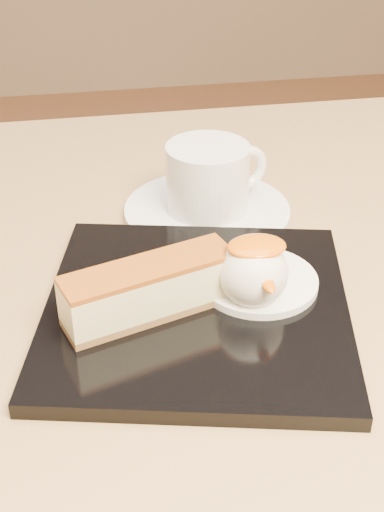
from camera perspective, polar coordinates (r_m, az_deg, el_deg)
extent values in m
cube|color=brown|center=(0.54, -3.65, -6.56)|extent=(0.80, 0.80, 0.04)
cube|color=black|center=(0.52, 0.39, -4.29)|extent=(0.26, 0.26, 0.01)
cube|color=brown|center=(0.51, -3.38, -4.24)|extent=(0.13, 0.07, 0.01)
cube|color=beige|center=(0.50, -3.45, -2.58)|extent=(0.13, 0.07, 0.03)
cube|color=#80380E|center=(0.49, -3.51, -0.95)|extent=(0.13, 0.07, 0.00)
cylinder|color=white|center=(0.54, 5.32, -2.00)|extent=(0.09, 0.09, 0.01)
sphere|color=white|center=(0.51, 4.93, -1.35)|extent=(0.05, 0.05, 0.05)
ellipsoid|color=orange|center=(0.50, 5.20, 0.77)|extent=(0.04, 0.03, 0.01)
ellipsoid|color=#358D2E|center=(0.55, 1.78, -0.79)|extent=(0.02, 0.02, 0.00)
ellipsoid|color=#358D2E|center=(0.56, 2.80, -0.29)|extent=(0.02, 0.02, 0.00)
ellipsoid|color=#358D2E|center=(0.55, 0.66, -0.37)|extent=(0.01, 0.02, 0.00)
cylinder|color=white|center=(0.65, 1.21, 3.52)|extent=(0.15, 0.15, 0.01)
cylinder|color=white|center=(0.63, 1.25, 6.28)|extent=(0.07, 0.07, 0.06)
cylinder|color=black|center=(0.62, 1.28, 8.60)|extent=(0.06, 0.06, 0.00)
torus|color=white|center=(0.65, 4.37, 7.02)|extent=(0.04, 0.02, 0.04)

